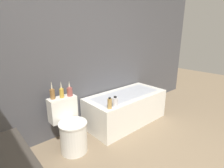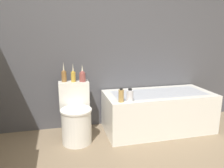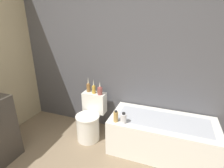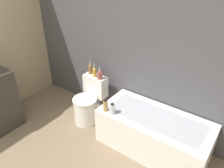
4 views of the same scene
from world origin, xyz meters
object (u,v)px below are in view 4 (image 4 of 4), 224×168
object	(u,v)px
toilet	(88,103)
vase_gold	(90,69)
shampoo_bottle_tall	(105,106)
shampoo_bottle_short	(112,109)
bathtub	(153,133)
vase_silver	(94,72)
vase_bronze	(100,74)

from	to	relation	value
toilet	vase_gold	distance (m)	0.53
shampoo_bottle_tall	shampoo_bottle_short	size ratio (longest dim) A/B	1.07
bathtub	vase_silver	bearing A→B (deg)	172.64
vase_bronze	toilet	bearing A→B (deg)	-124.49
vase_silver	vase_bronze	size ratio (longest dim) A/B	1.09
bathtub	shampoo_bottle_short	xyz separation A→B (m)	(-0.48, -0.25, 0.32)
bathtub	toilet	distance (m)	1.09
vase_silver	vase_bronze	world-z (taller)	vase_silver
vase_gold	vase_bronze	bearing A→B (deg)	-11.87
shampoo_bottle_short	bathtub	bearing A→B (deg)	27.27
vase_gold	vase_bronze	distance (m)	0.23
vase_gold	shampoo_bottle_tall	size ratio (longest dim) A/B	1.50
bathtub	vase_bronze	size ratio (longest dim) A/B	6.62
vase_silver	toilet	bearing A→B (deg)	-90.00
vase_silver	vase_bronze	bearing A→B (deg)	-6.34
vase_gold	shampoo_bottle_short	world-z (taller)	vase_gold
vase_bronze	vase_gold	bearing A→B (deg)	168.13
bathtub	shampoo_bottle_tall	size ratio (longest dim) A/B	8.74
shampoo_bottle_short	shampoo_bottle_tall	bearing A→B (deg)	-178.37
vase_silver	shampoo_bottle_tall	xyz separation A→B (m)	(0.50, -0.39, -0.18)
toilet	vase_gold	bearing A→B (deg)	118.06
vase_silver	shampoo_bottle_tall	bearing A→B (deg)	-37.94
bathtub	vase_silver	size ratio (longest dim) A/B	6.10
vase_gold	vase_silver	world-z (taller)	vase_gold
bathtub	vase_gold	distance (m)	1.32
bathtub	vase_gold	xyz separation A→B (m)	(-1.20, 0.18, 0.51)
toilet	vase_silver	size ratio (longest dim) A/B	2.97
shampoo_bottle_tall	shampoo_bottle_short	xyz separation A→B (m)	(0.11, 0.00, -0.01)
vase_silver	vase_bronze	xyz separation A→B (m)	(0.11, -0.01, -0.00)
vase_silver	shampoo_bottle_short	distance (m)	0.75
vase_gold	vase_bronze	world-z (taller)	vase_gold
bathtub	vase_bronze	world-z (taller)	vase_bronze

